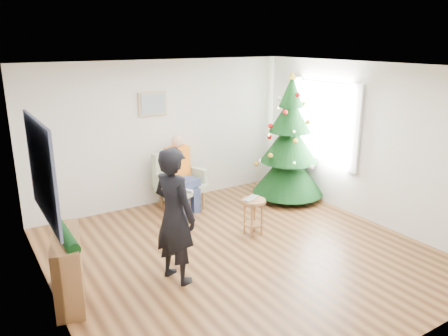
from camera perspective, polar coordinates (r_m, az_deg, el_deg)
floor at (r=6.36m, az=2.15°, el=-11.00°), size 5.00×5.00×0.00m
ceiling at (r=5.65m, az=2.43°, el=13.08°), size 5.00×5.00×0.00m
wall_back at (r=8.00m, az=-7.88°, el=4.54°), size 5.00×0.00×5.00m
wall_front at (r=4.18m, az=22.13°, el=-7.80°), size 5.00×0.00×5.00m
wall_left at (r=4.98m, az=-22.29°, el=-3.95°), size 0.00×5.00×5.00m
wall_right at (r=7.53m, az=18.23°, el=3.11°), size 0.00×5.00×5.00m
window_panel at (r=8.13m, az=12.83°, el=5.90°), size 0.04×1.30×1.40m
curtains at (r=8.11m, az=12.68°, el=5.89°), size 0.05×1.75×1.50m
christmas_tree at (r=8.17m, az=8.54°, el=3.18°), size 1.33×1.33×2.40m
stool at (r=6.81m, az=3.83°, el=-6.37°), size 0.38×0.38×0.58m
laptop at (r=6.70m, az=3.87°, el=-4.06°), size 0.37×0.32×0.02m
armchair at (r=7.89m, az=-5.86°, el=-2.53°), size 0.93×0.91×1.02m
seated_person at (r=7.76m, az=-5.61°, el=-0.45°), size 0.54×0.69×1.33m
standing_man at (r=5.39m, az=-6.47°, el=-6.19°), size 0.59×0.73×1.73m
game_controller at (r=5.34m, az=-4.64°, el=-3.05°), size 0.07×0.13×0.04m
console at (r=5.46m, az=-19.68°, el=-12.21°), size 0.52×1.04×0.80m
garland at (r=5.28m, az=-20.12°, el=-8.19°), size 0.14×0.90×0.14m
tapestry at (r=5.20m, az=-22.76°, el=-0.28°), size 0.03×1.50×1.15m
framed_picture at (r=7.80m, az=-9.27°, el=8.27°), size 0.52×0.05×0.42m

